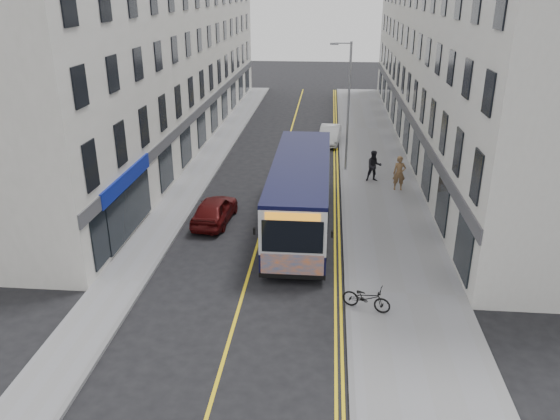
% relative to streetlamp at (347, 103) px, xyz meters
% --- Properties ---
extents(ground, '(140.00, 140.00, 0.00)m').
position_rel_streetlamp_xyz_m(ground, '(-4.17, -14.00, -4.38)').
color(ground, black).
rests_on(ground, ground).
extents(pavement_east, '(4.50, 64.00, 0.12)m').
position_rel_streetlamp_xyz_m(pavement_east, '(2.08, -2.00, -4.32)').
color(pavement_east, gray).
rests_on(pavement_east, ground).
extents(pavement_west, '(2.00, 64.00, 0.12)m').
position_rel_streetlamp_xyz_m(pavement_west, '(-9.17, -2.00, -4.32)').
color(pavement_west, gray).
rests_on(pavement_west, ground).
extents(kerb_east, '(0.18, 64.00, 0.13)m').
position_rel_streetlamp_xyz_m(kerb_east, '(-0.17, -2.00, -4.32)').
color(kerb_east, slate).
rests_on(kerb_east, ground).
extents(kerb_west, '(0.18, 64.00, 0.13)m').
position_rel_streetlamp_xyz_m(kerb_west, '(-8.17, -2.00, -4.32)').
color(kerb_west, slate).
rests_on(kerb_west, ground).
extents(road_centre_line, '(0.12, 64.00, 0.01)m').
position_rel_streetlamp_xyz_m(road_centre_line, '(-4.17, -2.00, -4.38)').
color(road_centre_line, yellow).
rests_on(road_centre_line, ground).
extents(road_dbl_yellow_inner, '(0.10, 64.00, 0.01)m').
position_rel_streetlamp_xyz_m(road_dbl_yellow_inner, '(-0.62, -2.00, -4.38)').
color(road_dbl_yellow_inner, yellow).
rests_on(road_dbl_yellow_inner, ground).
extents(road_dbl_yellow_outer, '(0.10, 64.00, 0.01)m').
position_rel_streetlamp_xyz_m(road_dbl_yellow_outer, '(-0.42, -2.00, -4.38)').
color(road_dbl_yellow_outer, yellow).
rests_on(road_dbl_yellow_outer, ground).
extents(terrace_east, '(6.00, 46.00, 13.00)m').
position_rel_streetlamp_xyz_m(terrace_east, '(7.33, 7.00, 2.12)').
color(terrace_east, silver).
rests_on(terrace_east, ground).
extents(terrace_west, '(6.00, 46.00, 13.00)m').
position_rel_streetlamp_xyz_m(terrace_west, '(-13.17, 7.00, 2.12)').
color(terrace_west, silver).
rests_on(terrace_west, ground).
extents(streetlamp, '(1.32, 0.18, 8.00)m').
position_rel_streetlamp_xyz_m(streetlamp, '(0.00, 0.00, 0.00)').
color(streetlamp, gray).
rests_on(streetlamp, ground).
extents(city_bus, '(2.70, 11.58, 3.36)m').
position_rel_streetlamp_xyz_m(city_bus, '(-2.33, -9.10, -2.54)').
color(city_bus, black).
rests_on(city_bus, ground).
extents(bicycle, '(1.88, 1.17, 0.93)m').
position_rel_streetlamp_xyz_m(bicycle, '(0.47, -16.49, -3.80)').
color(bicycle, black).
rests_on(bicycle, pavement_east).
extents(pedestrian_near, '(0.73, 0.49, 1.98)m').
position_rel_streetlamp_xyz_m(pedestrian_near, '(3.02, -3.56, -3.27)').
color(pedestrian_near, brown).
rests_on(pedestrian_near, pavement_east).
extents(pedestrian_far, '(1.00, 0.83, 1.87)m').
position_rel_streetlamp_xyz_m(pedestrian_far, '(1.69, -2.14, -3.33)').
color(pedestrian_far, black).
rests_on(pedestrian_far, pavement_east).
extents(car_white, '(1.82, 4.22, 1.35)m').
position_rel_streetlamp_xyz_m(car_white, '(-0.97, 6.61, -3.71)').
color(car_white, silver).
rests_on(car_white, ground).
extents(car_maroon, '(1.93, 4.13, 1.37)m').
position_rel_streetlamp_xyz_m(car_maroon, '(-6.61, -8.91, -3.70)').
color(car_maroon, '#4E0D0D').
rests_on(car_maroon, ground).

